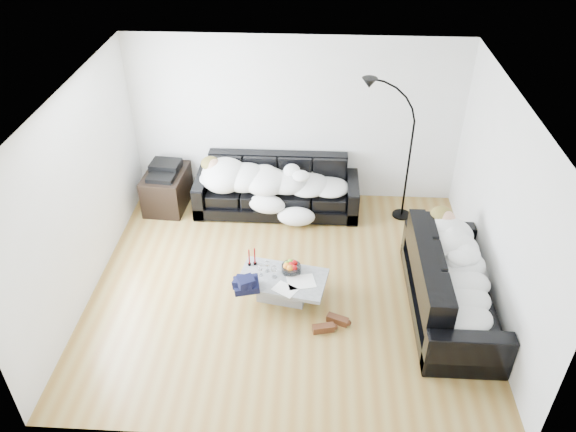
# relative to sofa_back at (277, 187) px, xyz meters

# --- Properties ---
(ground) EXTENTS (5.00, 5.00, 0.00)m
(ground) POSITION_rel_sofa_back_xyz_m (0.26, -1.78, -0.41)
(ground) COLOR olive
(ground) RESTS_ON ground
(wall_back) EXTENTS (5.00, 0.02, 2.60)m
(wall_back) POSITION_rel_sofa_back_xyz_m (0.26, 0.47, 0.89)
(wall_back) COLOR silver
(wall_back) RESTS_ON ground
(wall_left) EXTENTS (0.02, 4.50, 2.60)m
(wall_left) POSITION_rel_sofa_back_xyz_m (-2.24, -1.78, 0.89)
(wall_left) COLOR silver
(wall_left) RESTS_ON ground
(wall_right) EXTENTS (0.02, 4.50, 2.60)m
(wall_right) POSITION_rel_sofa_back_xyz_m (2.76, -1.78, 0.89)
(wall_right) COLOR silver
(wall_right) RESTS_ON ground
(ceiling) EXTENTS (5.00, 5.00, 0.00)m
(ceiling) POSITION_rel_sofa_back_xyz_m (0.26, -1.78, 2.19)
(ceiling) COLOR white
(ceiling) RESTS_ON ground
(sofa_back) EXTENTS (2.50, 0.86, 0.82)m
(sofa_back) POSITION_rel_sofa_back_xyz_m (0.00, 0.00, 0.00)
(sofa_back) COLOR black
(sofa_back) RESTS_ON ground
(sofa_right) EXTENTS (0.93, 2.18, 0.88)m
(sofa_right) POSITION_rel_sofa_back_xyz_m (2.28, -2.11, 0.03)
(sofa_right) COLOR black
(sofa_right) RESTS_ON ground
(sleeper_back) EXTENTS (2.11, 0.73, 0.42)m
(sleeper_back) POSITION_rel_sofa_back_xyz_m (0.00, -0.05, 0.22)
(sleeper_back) COLOR silver
(sleeper_back) RESTS_ON sofa_back
(sleeper_right) EXTENTS (0.79, 1.87, 0.46)m
(sleeper_right) POSITION_rel_sofa_back_xyz_m (2.28, -2.11, 0.24)
(sleeper_right) COLOR silver
(sleeper_right) RESTS_ON sofa_right
(teal_cushion) EXTENTS (0.42, 0.38, 0.20)m
(teal_cushion) POSITION_rel_sofa_back_xyz_m (2.22, -1.43, 0.31)
(teal_cushion) COLOR #0D5E43
(teal_cushion) RESTS_ON sofa_right
(coffee_table) EXTENTS (1.18, 0.82, 0.32)m
(coffee_table) POSITION_rel_sofa_back_xyz_m (0.22, -2.00, -0.25)
(coffee_table) COLOR #939699
(coffee_table) RESTS_ON ground
(fruit_bowl) EXTENTS (0.30, 0.30, 0.15)m
(fruit_bowl) POSITION_rel_sofa_back_xyz_m (0.32, -1.87, -0.02)
(fruit_bowl) COLOR white
(fruit_bowl) RESTS_ON coffee_table
(wine_glass_a) EXTENTS (0.09, 0.09, 0.16)m
(wine_glass_a) POSITION_rel_sofa_back_xyz_m (0.02, -1.88, -0.01)
(wine_glass_a) COLOR white
(wine_glass_a) RESTS_ON coffee_table
(wine_glass_b) EXTENTS (0.07, 0.07, 0.15)m
(wine_glass_b) POSITION_rel_sofa_back_xyz_m (-0.06, -1.96, -0.02)
(wine_glass_b) COLOR white
(wine_glass_b) RESTS_ON coffee_table
(wine_glass_c) EXTENTS (0.09, 0.09, 0.18)m
(wine_glass_c) POSITION_rel_sofa_back_xyz_m (0.11, -1.99, -0.00)
(wine_glass_c) COLOR white
(wine_glass_c) RESTS_ON coffee_table
(candle_left) EXTENTS (0.06, 0.06, 0.24)m
(candle_left) POSITION_rel_sofa_back_xyz_m (-0.22, -1.77, 0.03)
(candle_left) COLOR maroon
(candle_left) RESTS_ON coffee_table
(candle_right) EXTENTS (0.05, 0.05, 0.25)m
(candle_right) POSITION_rel_sofa_back_xyz_m (-0.15, -1.75, 0.03)
(candle_right) COLOR maroon
(candle_right) RESTS_ON coffee_table
(newspaper_a) EXTENTS (0.39, 0.33, 0.01)m
(newspaper_a) POSITION_rel_sofa_back_xyz_m (0.45, -2.06, -0.09)
(newspaper_a) COLOR silver
(newspaper_a) RESTS_ON coffee_table
(newspaper_b) EXTENTS (0.35, 0.32, 0.01)m
(newspaper_b) POSITION_rel_sofa_back_xyz_m (0.26, -2.21, -0.09)
(newspaper_b) COLOR silver
(newspaper_b) RESTS_ON coffee_table
(navy_jacket) EXTENTS (0.37, 0.32, 0.16)m
(navy_jacket) POSITION_rel_sofa_back_xyz_m (-0.22, -2.23, 0.07)
(navy_jacket) COLOR black
(navy_jacket) RESTS_ON coffee_table
(shoes) EXTENTS (0.45, 0.33, 0.10)m
(shoes) POSITION_rel_sofa_back_xyz_m (0.82, -2.50, -0.36)
(shoes) COLOR #472311
(shoes) RESTS_ON ground
(av_cabinet) EXTENTS (0.64, 0.89, 0.59)m
(av_cabinet) POSITION_rel_sofa_back_xyz_m (-1.72, 0.02, -0.11)
(av_cabinet) COLOR black
(av_cabinet) RESTS_ON ground
(stereo) EXTENTS (0.47, 0.38, 0.13)m
(stereo) POSITION_rel_sofa_back_xyz_m (-1.72, 0.02, 0.25)
(stereo) COLOR black
(stereo) RESTS_ON av_cabinet
(floor_lamp) EXTENTS (0.76, 0.48, 1.94)m
(floor_lamp) POSITION_rel_sofa_back_xyz_m (1.94, -0.07, 0.56)
(floor_lamp) COLOR black
(floor_lamp) RESTS_ON ground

